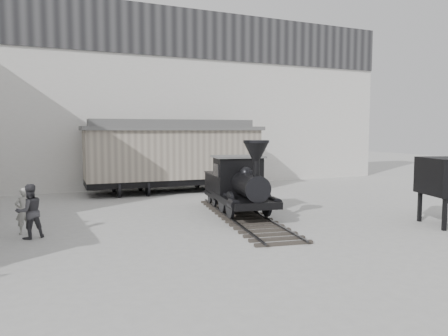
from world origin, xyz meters
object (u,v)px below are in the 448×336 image
boxcar (174,154)px  visitor_b (30,211)px  visitor_a (24,211)px  locomotive (240,188)px

boxcar → visitor_b: bearing=-129.0°
visitor_a → visitor_b: visitor_b is taller
locomotive → visitor_b: 7.99m
locomotive → boxcar: 7.89m
visitor_a → boxcar: bearing=-151.3°
visitor_a → visitor_b: size_ratio=0.89×
visitor_a → locomotive: bearing=163.0°
boxcar → visitor_a: boxcar is taller
visitor_b → visitor_a: bearing=-95.6°
locomotive → boxcar: bearing=102.6°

